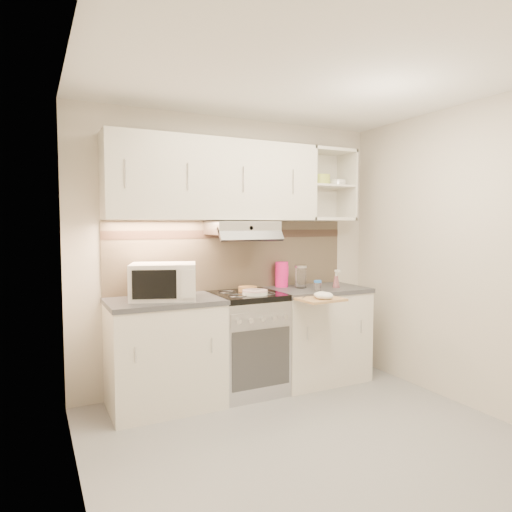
{
  "coord_description": "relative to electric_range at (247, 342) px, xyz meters",
  "views": [
    {
      "loc": [
        -1.72,
        -2.55,
        1.51
      ],
      "look_at": [
        0.02,
        0.95,
        1.24
      ],
      "focal_mm": 32.0,
      "sensor_mm": 36.0,
      "label": 1
    }
  ],
  "objects": [
    {
      "name": "microwave",
      "position": [
        -0.75,
        -0.01,
        0.6
      ],
      "size": [
        0.61,
        0.53,
        0.29
      ],
      "rotation": [
        0.0,
        0.0,
        -0.32
      ],
      "color": "silver",
      "rests_on": "worktop_left"
    },
    {
      "name": "room_shell",
      "position": [
        0.0,
        -0.73,
        1.18
      ],
      "size": [
        3.04,
        2.84,
        2.52
      ],
      "color": "beige",
      "rests_on": "ground"
    },
    {
      "name": "spray_bottle",
      "position": [
        0.92,
        -0.08,
        0.52
      ],
      "size": [
        0.07,
        0.07,
        0.18
      ],
      "rotation": [
        0.0,
        0.0,
        0.14
      ],
      "color": "pink",
      "rests_on": "worktop_right"
    },
    {
      "name": "pink_pitcher",
      "position": [
        0.48,
        0.2,
        0.57
      ],
      "size": [
        0.13,
        0.12,
        0.25
      ],
      "rotation": [
        0.0,
        0.0,
        0.07
      ],
      "color": "#FF197E",
      "rests_on": "worktop_right"
    },
    {
      "name": "worktop_left",
      "position": [
        -0.75,
        0.0,
        0.43
      ],
      "size": [
        0.92,
        0.62,
        0.04
      ],
      "primitive_type": "cube",
      "color": "#47474C",
      "rests_on": "base_cabinet_left"
    },
    {
      "name": "electric_range",
      "position": [
        0.0,
        0.0,
        0.0
      ],
      "size": [
        0.6,
        0.6,
        0.9
      ],
      "color": "#B7B7BC",
      "rests_on": "ground"
    },
    {
      "name": "glass_jar",
      "position": [
        0.61,
        0.06,
        0.56
      ],
      "size": [
        0.11,
        0.11,
        0.21
      ],
      "rotation": [
        0.0,
        0.0,
        0.37
      ],
      "color": "silver",
      "rests_on": "worktop_right"
    },
    {
      "name": "bread_loaf",
      "position": [
        0.05,
        0.08,
        0.47
      ],
      "size": [
        0.17,
        0.17,
        0.04
      ],
      "primitive_type": "cylinder",
      "color": "olive",
      "rests_on": "electric_range"
    },
    {
      "name": "ground",
      "position": [
        0.0,
        -1.1,
        -0.45
      ],
      "size": [
        3.0,
        3.0,
        0.0
      ],
      "primitive_type": "plane",
      "color": "gray",
      "rests_on": "ground"
    },
    {
      "name": "base_cabinet_left",
      "position": [
        -0.75,
        0.0,
        -0.02
      ],
      "size": [
        0.9,
        0.6,
        0.86
      ],
      "primitive_type": "cube",
      "color": "silver",
      "rests_on": "ground"
    },
    {
      "name": "watering_can",
      "position": [
        -0.71,
        -0.09,
        0.53
      ],
      "size": [
        0.25,
        0.13,
        0.22
      ],
      "rotation": [
        0.0,
        0.0,
        -0.21
      ],
      "color": "white",
      "rests_on": "worktop_left"
    },
    {
      "name": "spice_jar",
      "position": [
        0.62,
        -0.2,
        0.5
      ],
      "size": [
        0.07,
        0.07,
        0.1
      ],
      "rotation": [
        0.0,
        0.0,
        -0.02
      ],
      "color": "white",
      "rests_on": "worktop_right"
    },
    {
      "name": "base_cabinet_right",
      "position": [
        0.75,
        0.0,
        -0.02
      ],
      "size": [
        0.9,
        0.6,
        0.86
      ],
      "primitive_type": "cube",
      "color": "silver",
      "rests_on": "ground"
    },
    {
      "name": "worktop_right",
      "position": [
        0.75,
        0.0,
        0.43
      ],
      "size": [
        0.92,
        0.62,
        0.04
      ],
      "primitive_type": "cube",
      "color": "#47474C",
      "rests_on": "base_cabinet_right"
    },
    {
      "name": "plate_stack",
      "position": [
        0.02,
        -0.13,
        0.47
      ],
      "size": [
        0.22,
        0.22,
        0.05
      ],
      "rotation": [
        0.0,
        0.0,
        -0.22
      ],
      "color": "white",
      "rests_on": "electric_range"
    },
    {
      "name": "cutting_board",
      "position": [
        0.49,
        -0.42,
        0.42
      ],
      "size": [
        0.39,
        0.35,
        0.02
      ],
      "primitive_type": "cube",
      "rotation": [
        0.0,
        0.0,
        0.06
      ],
      "color": "tan",
      "rests_on": "base_cabinet_right"
    },
    {
      "name": "dish_towel",
      "position": [
        0.51,
        -0.44,
        0.46
      ],
      "size": [
        0.29,
        0.27,
        0.06
      ],
      "primitive_type": null,
      "rotation": [
        0.0,
        0.0,
        0.32
      ],
      "color": "silver",
      "rests_on": "cutting_board"
    }
  ]
}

